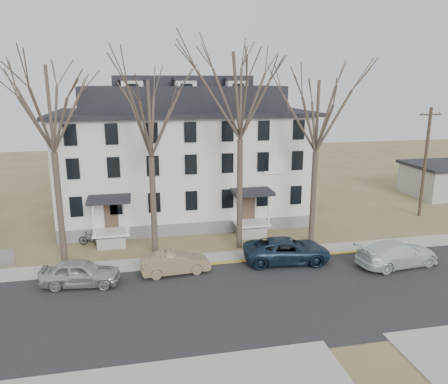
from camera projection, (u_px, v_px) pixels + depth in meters
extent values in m
plane|color=olive|center=(265.00, 319.00, 21.99)|extent=(120.00, 120.00, 0.00)
cube|color=#27272A|center=(255.00, 300.00, 23.88)|extent=(120.00, 10.00, 0.04)
cube|color=#A09F97|center=(231.00, 258.00, 29.58)|extent=(120.00, 2.00, 0.08)
cube|color=gold|center=(306.00, 257.00, 29.70)|extent=(14.00, 0.25, 0.06)
cube|color=slate|center=(185.00, 211.00, 38.56)|extent=(20.00, 10.00, 1.00)
cube|color=silver|center=(183.00, 161.00, 37.45)|extent=(20.00, 10.00, 8.00)
cube|color=black|center=(182.00, 112.00, 36.44)|extent=(20.80, 10.80, 0.30)
cube|color=black|center=(182.00, 98.00, 36.16)|extent=(16.00, 7.00, 2.00)
cube|color=black|center=(182.00, 81.00, 35.81)|extent=(11.00, 4.50, 0.80)
cube|color=white|center=(111.00, 232.00, 31.61)|extent=(2.60, 2.00, 0.16)
cube|color=white|center=(251.00, 223.00, 33.66)|extent=(2.60, 2.00, 0.16)
cube|color=white|center=(274.00, 166.00, 33.85)|extent=(1.60, 0.08, 1.20)
cylinder|color=#473B31|center=(60.00, 208.00, 28.25)|extent=(0.40, 0.40, 7.28)
cylinder|color=#473B31|center=(153.00, 207.00, 29.48)|extent=(0.40, 0.40, 6.76)
cylinder|color=#473B31|center=(240.00, 195.00, 30.52)|extent=(0.40, 0.40, 7.80)
cylinder|color=#473B31|center=(313.00, 198.00, 31.72)|extent=(0.40, 0.40, 6.76)
cylinder|color=#3D3023|center=(425.00, 163.00, 37.70)|extent=(0.28, 0.28, 9.50)
cube|color=#3D3023|center=(431.00, 114.00, 36.68)|extent=(2.00, 0.12, 0.12)
imported|color=#AEAEAE|center=(80.00, 273.00, 25.36)|extent=(4.74, 2.40, 1.55)
imported|color=#917B59|center=(175.00, 263.00, 26.97)|extent=(4.34, 1.86, 1.39)
imported|color=#182B3E|center=(287.00, 251.00, 28.69)|extent=(5.95, 3.21, 1.59)
imported|color=silver|center=(397.00, 254.00, 28.12)|extent=(5.75, 2.96, 1.60)
imported|color=black|center=(110.00, 241.00, 31.26)|extent=(2.00, 1.20, 0.99)
imported|color=black|center=(90.00, 239.00, 31.57)|extent=(1.82, 0.97, 1.05)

